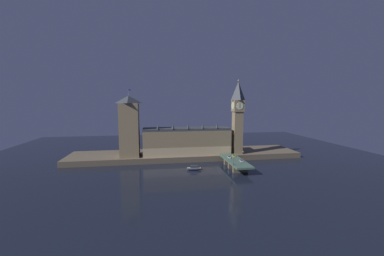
{
  "coord_description": "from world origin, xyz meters",
  "views": [
    {
      "loc": [
        -29.86,
        -186.42,
        55.4
      ],
      "look_at": [
        3.2,
        20.0,
        31.09
      ],
      "focal_mm": 22.0,
      "sensor_mm": 36.0,
      "label": 1
    }
  ],
  "objects_px": {
    "pedestrian_mid_walk": "(243,159)",
    "street_lamp_mid": "(243,154)",
    "boat_upstream": "(194,168)",
    "car_southbound_lead": "(241,161)",
    "street_lamp_near": "(234,160)",
    "car_northbound_lead": "(229,157)",
    "victoria_tower": "(129,126)",
    "car_southbound_trail": "(234,156)",
    "clock_tower": "(238,115)",
    "pedestrian_near_rail": "(234,164)"
  },
  "relations": [
    {
      "from": "car_northbound_lead",
      "to": "car_southbound_trail",
      "type": "bearing_deg",
      "value": 40.75
    },
    {
      "from": "car_southbound_trail",
      "to": "victoria_tower",
      "type": "bearing_deg",
      "value": 166.02
    },
    {
      "from": "pedestrian_near_rail",
      "to": "street_lamp_near",
      "type": "bearing_deg",
      "value": -107.31
    },
    {
      "from": "pedestrian_mid_walk",
      "to": "street_lamp_near",
      "type": "bearing_deg",
      "value": -134.87
    },
    {
      "from": "clock_tower",
      "to": "car_southbound_lead",
      "type": "distance_m",
      "value": 51.11
    },
    {
      "from": "victoria_tower",
      "to": "boat_upstream",
      "type": "xyz_separation_m",
      "value": [
        53.05,
        -35.36,
        -31.13
      ]
    },
    {
      "from": "car_southbound_lead",
      "to": "boat_upstream",
      "type": "bearing_deg",
      "value": 172.15
    },
    {
      "from": "car_southbound_trail",
      "to": "boat_upstream",
      "type": "relative_size",
      "value": 0.3
    },
    {
      "from": "victoria_tower",
      "to": "street_lamp_near",
      "type": "distance_m",
      "value": 97.62
    },
    {
      "from": "car_southbound_trail",
      "to": "street_lamp_mid",
      "type": "xyz_separation_m",
      "value": [
        3.46,
        -12.28,
        3.84
      ]
    },
    {
      "from": "car_southbound_lead",
      "to": "street_lamp_near",
      "type": "height_order",
      "value": "street_lamp_near"
    },
    {
      "from": "pedestrian_mid_walk",
      "to": "boat_upstream",
      "type": "bearing_deg",
      "value": 177.8
    },
    {
      "from": "pedestrian_mid_walk",
      "to": "clock_tower",
      "type": "bearing_deg",
      "value": 79.04
    },
    {
      "from": "victoria_tower",
      "to": "pedestrian_near_rail",
      "type": "xyz_separation_m",
      "value": [
        81.65,
        -48.33,
        -24.92
      ]
    },
    {
      "from": "victoria_tower",
      "to": "pedestrian_mid_walk",
      "type": "relative_size",
      "value": 36.06
    },
    {
      "from": "street_lamp_near",
      "to": "street_lamp_mid",
      "type": "relative_size",
      "value": 0.95
    },
    {
      "from": "clock_tower",
      "to": "pedestrian_near_rail",
      "type": "distance_m",
      "value": 58.95
    },
    {
      "from": "clock_tower",
      "to": "car_southbound_lead",
      "type": "relative_size",
      "value": 15.01
    },
    {
      "from": "clock_tower",
      "to": "pedestrian_near_rail",
      "type": "xyz_separation_m",
      "value": [
        -18.57,
        -44.14,
        -34.38
      ]
    },
    {
      "from": "car_southbound_trail",
      "to": "boat_upstream",
      "type": "xyz_separation_m",
      "value": [
        -37.77,
        -12.75,
        -5.92
      ]
    },
    {
      "from": "car_southbound_trail",
      "to": "street_lamp_near",
      "type": "distance_m",
      "value": 28.88
    },
    {
      "from": "car_northbound_lead",
      "to": "car_southbound_lead",
      "type": "relative_size",
      "value": 0.88
    },
    {
      "from": "car_southbound_lead",
      "to": "car_southbound_trail",
      "type": "xyz_separation_m",
      "value": [
        -0.0,
        17.96,
        -0.03
      ]
    },
    {
      "from": "pedestrian_mid_walk",
      "to": "street_lamp_near",
      "type": "xyz_separation_m",
      "value": [
        -12.63,
        -12.69,
        3.36
      ]
    },
    {
      "from": "street_lamp_mid",
      "to": "pedestrian_mid_walk",
      "type": "bearing_deg",
      "value": -101.12
    },
    {
      "from": "clock_tower",
      "to": "street_lamp_mid",
      "type": "distance_m",
      "value": 43.92
    },
    {
      "from": "car_southbound_lead",
      "to": "pedestrian_mid_walk",
      "type": "xyz_separation_m",
      "value": [
        3.06,
        3.64,
        0.23
      ]
    },
    {
      "from": "clock_tower",
      "to": "car_southbound_trail",
      "type": "height_order",
      "value": "clock_tower"
    },
    {
      "from": "boat_upstream",
      "to": "car_southbound_trail",
      "type": "bearing_deg",
      "value": 18.65
    },
    {
      "from": "clock_tower",
      "to": "victoria_tower",
      "type": "distance_m",
      "value": 100.75
    },
    {
      "from": "pedestrian_near_rail",
      "to": "pedestrian_mid_walk",
      "type": "relative_size",
      "value": 1.03
    },
    {
      "from": "car_southbound_lead",
      "to": "pedestrian_mid_walk",
      "type": "distance_m",
      "value": 4.76
    },
    {
      "from": "victoria_tower",
      "to": "pedestrian_mid_walk",
      "type": "xyz_separation_m",
      "value": [
        93.88,
        -36.92,
        -24.95
      ]
    },
    {
      "from": "car_northbound_lead",
      "to": "boat_upstream",
      "type": "relative_size",
      "value": 0.32
    },
    {
      "from": "victoria_tower",
      "to": "car_southbound_lead",
      "type": "distance_m",
      "value": 102.61
    },
    {
      "from": "clock_tower",
      "to": "boat_upstream",
      "type": "height_order",
      "value": "clock_tower"
    },
    {
      "from": "car_southbound_lead",
      "to": "pedestrian_near_rail",
      "type": "bearing_deg",
      "value": -139.76
    },
    {
      "from": "pedestrian_mid_walk",
      "to": "street_lamp_mid",
      "type": "distance_m",
      "value": 4.14
    },
    {
      "from": "car_southbound_lead",
      "to": "pedestrian_mid_walk",
      "type": "relative_size",
      "value": 2.76
    },
    {
      "from": "street_lamp_mid",
      "to": "pedestrian_near_rail",
      "type": "bearing_deg",
      "value": -133.22
    },
    {
      "from": "car_southbound_lead",
      "to": "boat_upstream",
      "type": "xyz_separation_m",
      "value": [
        -37.77,
        5.21,
        -5.95
      ]
    },
    {
      "from": "street_lamp_near",
      "to": "street_lamp_mid",
      "type": "bearing_deg",
      "value": 48.49
    },
    {
      "from": "victoria_tower",
      "to": "car_southbound_lead",
      "type": "height_order",
      "value": "victoria_tower"
    },
    {
      "from": "car_northbound_lead",
      "to": "boat_upstream",
      "type": "height_order",
      "value": "car_northbound_lead"
    },
    {
      "from": "pedestrian_near_rail",
      "to": "boat_upstream",
      "type": "height_order",
      "value": "pedestrian_near_rail"
    },
    {
      "from": "clock_tower",
      "to": "car_northbound_lead",
      "type": "distance_m",
      "value": 44.71
    },
    {
      "from": "boat_upstream",
      "to": "victoria_tower",
      "type": "bearing_deg",
      "value": 146.32
    },
    {
      "from": "car_southbound_lead",
      "to": "street_lamp_mid",
      "type": "height_order",
      "value": "street_lamp_mid"
    },
    {
      "from": "street_lamp_near",
      "to": "boat_upstream",
      "type": "xyz_separation_m",
      "value": [
        -28.2,
        14.25,
        -9.54
      ]
    },
    {
      "from": "car_southbound_lead",
      "to": "car_southbound_trail",
      "type": "distance_m",
      "value": 17.96
    }
  ]
}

